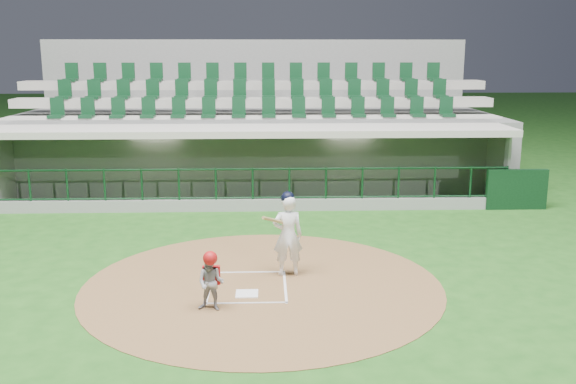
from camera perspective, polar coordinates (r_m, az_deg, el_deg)
name	(u,v)px	position (r m, az deg, el deg)	size (l,w,h in m)	color
ground	(248,282)	(13.20, -3.59, -7.99)	(120.00, 120.00, 0.00)	#1C4E16
dirt_circle	(263,285)	(13.01, -2.27, -8.27)	(7.20, 7.20, 0.01)	brown
home_plate	(247,294)	(12.54, -3.67, -9.01)	(0.43, 0.43, 0.02)	white
batter_box_chalk	(247,287)	(12.92, -3.62, -8.38)	(1.55, 1.80, 0.01)	white
dugout_structure	(257,168)	(20.55, -2.73, 2.18)	(16.40, 3.70, 3.00)	slate
seating_deck	(255,140)	(23.50, -2.95, 4.64)	(17.00, 6.72, 5.15)	slate
batter	(288,234)	(13.29, -0.03, -3.71)	(0.87, 0.87, 1.79)	white
catcher	(211,281)	(11.70, -6.88, -7.83)	(0.58, 0.49, 1.11)	#939398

